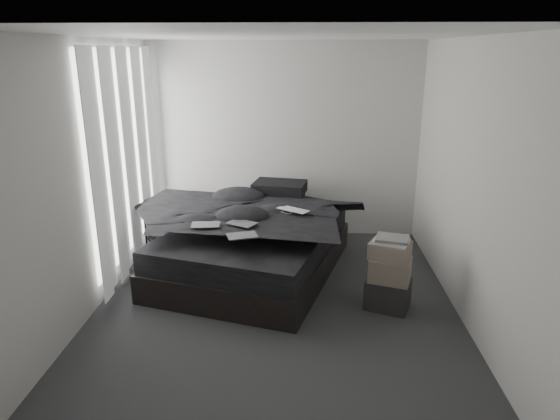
{
  "coord_description": "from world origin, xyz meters",
  "views": [
    {
      "loc": [
        0.25,
        -4.56,
        2.48
      ],
      "look_at": [
        0.0,
        0.8,
        0.75
      ],
      "focal_mm": 32.0,
      "sensor_mm": 36.0,
      "label": 1
    }
  ],
  "objects_px": {
    "laptop": "(290,204)",
    "side_stand": "(162,227)",
    "box_lower": "(388,294)",
    "bed": "(254,259)"
  },
  "relations": [
    {
      "from": "box_lower",
      "to": "bed",
      "type": "bearing_deg",
      "value": 150.62
    },
    {
      "from": "laptop",
      "to": "box_lower",
      "type": "bearing_deg",
      "value": -2.27
    },
    {
      "from": "bed",
      "to": "box_lower",
      "type": "xyz_separation_m",
      "value": [
        1.43,
        -0.8,
        -0.0
      ]
    },
    {
      "from": "side_stand",
      "to": "box_lower",
      "type": "height_order",
      "value": "side_stand"
    },
    {
      "from": "laptop",
      "to": "side_stand",
      "type": "relative_size",
      "value": 0.53
    },
    {
      "from": "bed",
      "to": "side_stand",
      "type": "bearing_deg",
      "value": 173.96
    },
    {
      "from": "laptop",
      "to": "side_stand",
      "type": "bearing_deg",
      "value": -164.69
    },
    {
      "from": "bed",
      "to": "side_stand",
      "type": "distance_m",
      "value": 1.31
    },
    {
      "from": "laptop",
      "to": "box_lower",
      "type": "xyz_separation_m",
      "value": [
        1.0,
        -0.74,
        -0.69
      ]
    },
    {
      "from": "box_lower",
      "to": "side_stand",
      "type": "bearing_deg",
      "value": 153.81
    }
  ]
}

